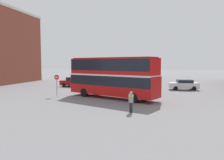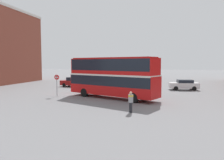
% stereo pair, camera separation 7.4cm
% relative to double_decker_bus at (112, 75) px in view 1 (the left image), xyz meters
% --- Properties ---
extents(ground_plane, '(240.00, 240.00, 0.00)m').
position_rel_double_decker_bus_xyz_m(ground_plane, '(-0.70, 0.95, -2.74)').
color(ground_plane, slate).
extents(double_decker_bus, '(11.34, 6.90, 4.78)m').
position_rel_double_decker_bus_xyz_m(double_decker_bus, '(0.00, 0.00, 0.00)').
color(double_decker_bus, red).
rests_on(double_decker_bus, ground_plane).
extents(pedestrian_foreground, '(0.59, 0.59, 1.78)m').
position_rel_double_decker_bus_xyz_m(pedestrian_foreground, '(3.13, -7.06, -1.66)').
color(pedestrian_foreground, '#232328').
rests_on(pedestrian_foreground, ground_plane).
extents(parked_car_kerb_near, '(4.53, 2.40, 1.58)m').
position_rel_double_decker_bus_xyz_m(parked_car_kerb_near, '(9.16, 10.13, -1.93)').
color(parked_car_kerb_near, silver).
rests_on(parked_car_kerb_near, ground_plane).
extents(parked_car_kerb_far, '(4.88, 2.78, 1.52)m').
position_rel_double_decker_bus_xyz_m(parked_car_kerb_far, '(-3.02, 14.94, -1.98)').
color(parked_car_kerb_far, navy).
rests_on(parked_car_kerb_far, ground_plane).
extents(parked_car_side_street, '(4.72, 2.46, 1.66)m').
position_rel_double_decker_bus_xyz_m(parked_car_side_street, '(-9.28, 10.96, -1.91)').
color(parked_car_side_street, maroon).
rests_on(parked_car_side_street, ground_plane).
extents(no_entry_sign, '(0.64, 0.08, 2.70)m').
position_rel_double_decker_bus_xyz_m(no_entry_sign, '(-7.05, 0.03, -0.93)').
color(no_entry_sign, gray).
rests_on(no_entry_sign, ground_plane).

